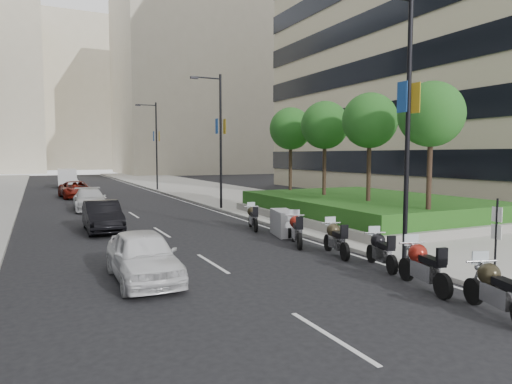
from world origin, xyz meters
TOP-DOWN VIEW (x-y plane):
  - ground at (0.00, 0.00)m, footprint 160.00×160.00m
  - sidewalk_right at (9.00, 30.00)m, footprint 10.00×100.00m
  - lane_edge at (3.70, 30.00)m, footprint 0.12×100.00m
  - lane_centre at (-1.50, 30.00)m, footprint 0.12×100.00m
  - building_cream_right at (22.00, 80.00)m, footprint 28.00×24.00m
  - building_cream_centre at (2.00, 120.00)m, footprint 30.00×24.00m
  - planter at (10.00, 10.00)m, footprint 10.00×14.00m
  - hedge at (10.00, 10.00)m, footprint 9.40×13.40m
  - tree_0 at (8.50, 4.00)m, footprint 2.80×2.80m
  - tree_1 at (8.50, 8.00)m, footprint 2.80×2.80m
  - tree_2 at (8.50, 12.00)m, footprint 2.80×2.80m
  - tree_3 at (8.50, 16.00)m, footprint 2.80×2.80m
  - lamp_post_0 at (4.14, 1.00)m, footprint 2.34×0.45m
  - lamp_post_1 at (4.14, 18.00)m, footprint 2.34×0.45m
  - lamp_post_2 at (4.14, 36.00)m, footprint 2.34×0.45m
  - parking_sign at (4.80, -2.00)m, footprint 0.06×0.32m
  - motorcycle_0 at (2.62, -3.65)m, footprint 0.98×2.31m
  - motorcycle_1 at (2.74, -1.33)m, footprint 0.89×2.42m
  - motorcycle_2 at (3.28, 1.01)m, footprint 0.92×2.17m
  - motorcycle_3 at (3.06, 3.21)m, footprint 0.87×2.29m
  - motorcycle_4 at (2.73, 5.48)m, footprint 1.14×2.27m
  - motorcycle_5 at (3.30, 7.59)m, footprint 1.21×2.08m
  - motorcycle_6 at (2.83, 9.89)m, footprint 0.88×2.19m
  - car_a at (-4.07, 2.89)m, footprint 1.79×4.39m
  - car_b at (-4.02, 12.48)m, footprint 1.60×4.50m
  - car_c at (-3.67, 21.82)m, footprint 2.19×5.04m
  - car_d at (-3.83, 31.59)m, footprint 2.78×5.37m
  - delivery_van at (-3.76, 44.95)m, footprint 2.07×5.06m

SIDE VIEW (x-z plane):
  - ground at x=0.00m, z-range 0.00..0.00m
  - lane_edge at x=3.70m, z-range 0.00..0.01m
  - lane_centre at x=-1.50m, z-range 0.00..0.01m
  - sidewalk_right at x=9.00m, z-range 0.00..0.15m
  - planter at x=10.00m, z-range 0.15..0.55m
  - motorcycle_5 at x=3.30m, z-range 0.00..1.18m
  - motorcycle_2 at x=3.28m, z-range 0.04..1.15m
  - motorcycle_6 at x=2.83m, z-range 0.04..1.15m
  - motorcycle_3 at x=3.06m, z-range 0.04..1.20m
  - motorcycle_0 at x=2.62m, z-range 0.04..1.23m
  - motorcycle_4 at x=2.73m, z-range 0.04..1.24m
  - motorcycle_1 at x=2.74m, z-range 0.04..1.26m
  - car_c at x=-3.67m, z-range 0.00..1.44m
  - car_d at x=-3.83m, z-range 0.00..1.45m
  - car_b at x=-4.02m, z-range 0.00..1.48m
  - car_a at x=-4.07m, z-range 0.00..1.49m
  - hedge at x=10.00m, z-range 0.55..1.35m
  - delivery_van at x=-3.76m, z-range -0.07..2.03m
  - parking_sign at x=4.80m, z-range 0.21..2.71m
  - lamp_post_0 at x=4.14m, z-range 0.57..9.57m
  - lamp_post_1 at x=4.14m, z-range 0.57..9.57m
  - lamp_post_2 at x=4.14m, z-range 0.57..9.57m
  - tree_0 at x=8.50m, z-range 2.27..8.57m
  - tree_1 at x=8.50m, z-range 2.27..8.57m
  - tree_2 at x=8.50m, z-range 2.27..8.57m
  - tree_3 at x=8.50m, z-range 2.27..8.57m
  - building_cream_right at x=22.00m, z-range 0.00..36.00m
  - building_cream_centre at x=2.00m, z-range 0.00..38.00m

